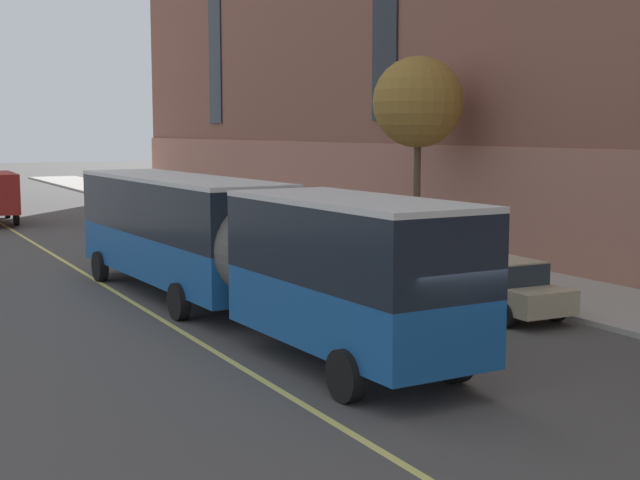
{
  "coord_description": "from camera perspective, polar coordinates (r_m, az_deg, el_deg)",
  "views": [
    {
      "loc": [
        -9.73,
        -13.55,
        5.0
      ],
      "look_at": [
        2.39,
        9.34,
        1.8
      ],
      "focal_mm": 50.0,
      "sensor_mm": 36.0,
      "label": 1
    }
  ],
  "objects": [
    {
      "name": "parked_car_darkgray_2",
      "position": [
        36.73,
        -2.68,
        0.45
      ],
      "size": [
        2.16,
        4.78,
        1.56
      ],
      "color": "#4C4C51",
      "rests_on": "ground"
    },
    {
      "name": "parked_car_champagne_1",
      "position": [
        24.69,
        11.34,
        -2.93
      ],
      "size": [
        1.94,
        4.6,
        1.56
      ],
      "color": "#BCAD89",
      "rests_on": "ground"
    },
    {
      "name": "street_tree_far_uptown",
      "position": [
        34.15,
        6.3,
        8.72
      ],
      "size": [
        3.44,
        3.44,
        7.63
      ],
      "color": "brown",
      "rests_on": "sidewalk"
    },
    {
      "name": "city_bus",
      "position": [
        23.69,
        -5.8,
        -0.02
      ],
      "size": [
        3.56,
        18.74,
        3.63
      ],
      "color": "#19569E",
      "rests_on": "ground"
    },
    {
      "name": "lane_centerline",
      "position": [
        18.7,
        -4.48,
        -8.47
      ],
      "size": [
        0.16,
        140.0,
        0.01
      ],
      "primitive_type": "cube",
      "color": "#E0D66B",
      "rests_on": "ground"
    },
    {
      "name": "parked_car_darkgray_5",
      "position": [
        44.11,
        -7.4,
        1.5
      ],
      "size": [
        2.09,
        4.64,
        1.56
      ],
      "color": "#4C4C51",
      "rests_on": "ground"
    },
    {
      "name": "ground_plane",
      "position": [
        17.42,
        7.56,
        -9.7
      ],
      "size": [
        260.0,
        260.0,
        0.0
      ],
      "primitive_type": "plane",
      "color": "#4C4947"
    }
  ]
}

